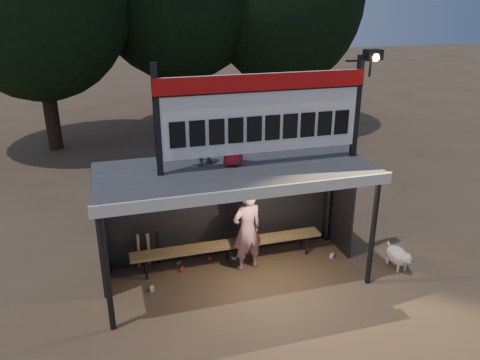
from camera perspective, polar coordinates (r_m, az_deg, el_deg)
name	(u,v)px	position (r m, az deg, el deg)	size (l,w,h in m)	color
ground	(236,277)	(9.47, -0.49, -11.75)	(80.00, 80.00, 0.00)	brown
player	(247,230)	(9.33, 0.87, -6.09)	(0.64, 0.42, 1.74)	silver
child_a	(199,137)	(8.47, -5.07, 5.19)	(0.49, 0.38, 1.01)	slate
child_b	(233,138)	(8.38, -0.90, 5.10)	(0.50, 0.32, 1.02)	#B01B21
dugout_shelter	(232,187)	(8.82, -0.96, -0.82)	(5.10, 2.08, 2.32)	#38383A
scoreboard_assembly	(266,111)	(8.30, 3.20, 8.45)	(4.10, 0.27, 1.99)	black
bench	(229,245)	(9.70, -1.40, -7.90)	(4.00, 0.35, 0.48)	olive
dog	(399,256)	(10.14, 18.76, -8.78)	(0.36, 0.81, 0.49)	silver
bats	(148,250)	(9.71, -11.11, -8.34)	(0.48, 0.33, 0.84)	olive
litter	(217,265)	(9.79, -2.85, -10.31)	(3.93, 0.92, 0.08)	red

